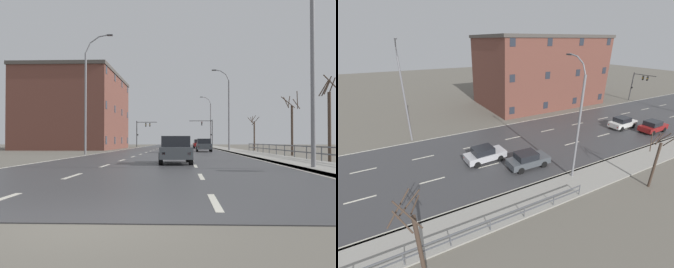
% 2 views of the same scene
% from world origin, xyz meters
% --- Properties ---
extents(ground_plane, '(160.00, 160.00, 0.12)m').
position_xyz_m(ground_plane, '(0.00, 48.00, -0.06)').
color(ground_plane, '#666056').
extents(road_asphalt_strip, '(14.00, 120.00, 0.03)m').
position_xyz_m(road_asphalt_strip, '(0.00, 60.00, 0.01)').
color(road_asphalt_strip, '#3D3D3F').
rests_on(road_asphalt_strip, ground).
extents(sidewalk_right, '(3.00, 120.00, 0.12)m').
position_xyz_m(sidewalk_right, '(8.43, 60.00, 0.06)').
color(sidewalk_right, gray).
rests_on(sidewalk_right, ground).
extents(guardrail, '(0.07, 33.15, 1.00)m').
position_xyz_m(guardrail, '(9.85, 22.28, 0.71)').
color(guardrail, '#515459').
rests_on(guardrail, ground).
extents(street_lamp_foreground, '(2.57, 0.24, 11.31)m').
position_xyz_m(street_lamp_foreground, '(7.45, 10.98, 5.53)').
color(street_lamp_foreground, slate).
rests_on(street_lamp_foreground, ground).
extents(street_lamp_midground, '(2.26, 0.24, 10.41)m').
position_xyz_m(street_lamp_midground, '(7.47, 40.22, 5.12)').
color(street_lamp_midground, slate).
rests_on(street_lamp_midground, ground).
extents(street_lamp_distant, '(2.29, 0.24, 10.55)m').
position_xyz_m(street_lamp_distant, '(7.46, 69.46, 5.18)').
color(street_lamp_distant, slate).
rests_on(street_lamp_distant, ground).
extents(street_lamp_left_bank, '(2.71, 0.24, 11.56)m').
position_xyz_m(street_lamp_left_bank, '(-7.43, 28.53, 5.64)').
color(street_lamp_left_bank, slate).
rests_on(street_lamp_left_bank, ground).
extents(traffic_signal_right, '(4.85, 0.36, 5.72)m').
position_xyz_m(traffic_signal_right, '(7.01, 69.24, 3.77)').
color(traffic_signal_right, '#38383A').
rests_on(traffic_signal_right, ground).
extents(traffic_signal_left, '(4.35, 0.36, 5.51)m').
position_xyz_m(traffic_signal_left, '(-6.82, 70.06, 3.78)').
color(traffic_signal_left, '#38383A').
rests_on(traffic_signal_left, ground).
extents(car_near_left, '(1.92, 4.14, 1.57)m').
position_xyz_m(car_near_left, '(4.54, 57.23, 0.80)').
color(car_near_left, maroon).
rests_on(car_near_left, ground).
extents(car_far_left, '(1.90, 4.13, 1.57)m').
position_xyz_m(car_far_left, '(4.26, 37.65, 0.80)').
color(car_far_left, '#474C51').
rests_on(car_far_left, ground).
extents(car_far_right, '(2.01, 4.19, 1.57)m').
position_xyz_m(car_far_right, '(1.32, 34.44, 0.80)').
color(car_far_right, '#B7B7BC').
rests_on(car_far_right, ground).
extents(car_mid_centre, '(2.00, 4.18, 1.57)m').
position_xyz_m(car_mid_centre, '(1.26, 14.90, 0.80)').
color(car_mid_centre, '#474C51').
rests_on(car_mid_centre, ground).
extents(car_near_right, '(1.93, 4.15, 1.57)m').
position_xyz_m(car_near_right, '(1.69, 54.95, 0.80)').
color(car_near_right, silver).
rests_on(car_near_right, ground).
extents(brick_building, '(13.72, 21.95, 12.15)m').
position_xyz_m(brick_building, '(-15.45, 52.77, 6.08)').
color(brick_building, brown).
rests_on(brick_building, ground).
extents(bare_tree_near, '(1.13, 1.19, 5.42)m').
position_xyz_m(bare_tree_near, '(10.82, 17.19, 2.57)').
color(bare_tree_near, '#423328').
rests_on(bare_tree_near, ground).
extents(bare_tree_mid, '(1.67, 1.55, 5.71)m').
position_xyz_m(bare_tree_mid, '(11.47, 26.95, 2.66)').
color(bare_tree_mid, '#423328').
rests_on(bare_tree_mid, ground).
extents(bare_tree_far, '(1.65, 1.78, 4.89)m').
position_xyz_m(bare_tree_far, '(11.67, 44.90, 2.38)').
color(bare_tree_far, '#423328').
rests_on(bare_tree_far, ground).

